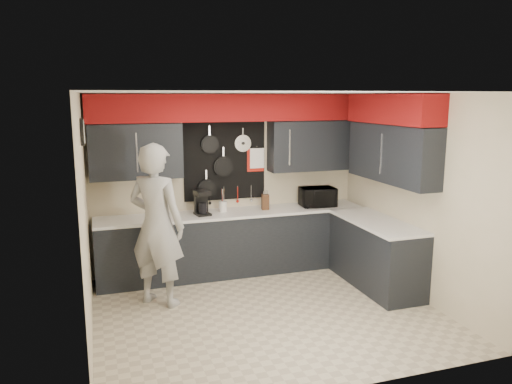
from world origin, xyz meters
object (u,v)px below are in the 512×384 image
object	(u,v)px
knife_block	(265,202)
coffee_maker	(202,202)
microwave	(318,197)
person	(157,225)
utensil_crock	(223,206)

from	to	relation	value
knife_block	coffee_maker	size ratio (longest dim) A/B	0.64
microwave	person	bearing A→B (deg)	-159.02
knife_block	utensil_crock	size ratio (longest dim) A/B	1.49
knife_block	utensil_crock	world-z (taller)	knife_block
microwave	person	world-z (taller)	person
microwave	knife_block	xyz separation A→B (m)	(-0.83, 0.03, -0.03)
utensil_crock	coffee_maker	world-z (taller)	coffee_maker
utensil_crock	coffee_maker	size ratio (longest dim) A/B	0.43
microwave	knife_block	world-z (taller)	microwave
knife_block	coffee_maker	world-z (taller)	coffee_maker
microwave	person	distance (m)	2.62
knife_block	person	xyz separation A→B (m)	(-1.68, -0.78, -0.02)
knife_block	utensil_crock	distance (m)	0.63
knife_block	person	world-z (taller)	person
utensil_crock	person	size ratio (longest dim) A/B	0.07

